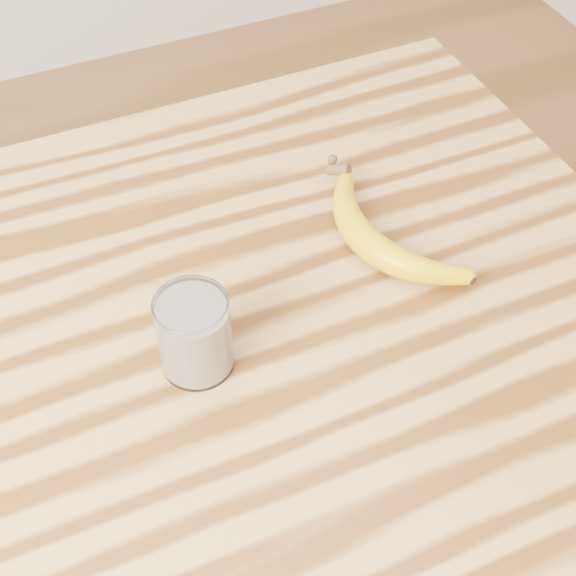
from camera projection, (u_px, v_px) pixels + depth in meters
name	position (u px, v px, depth m)	size (l,w,h in m)	color
table	(144.00, 430.00, 0.91)	(1.20, 0.80, 0.90)	#A47842
smoothie_glass	(194.00, 335.00, 0.78)	(0.07, 0.07, 0.09)	white
banana	(369.00, 245.00, 0.90)	(0.11, 0.30, 0.04)	#C69E01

